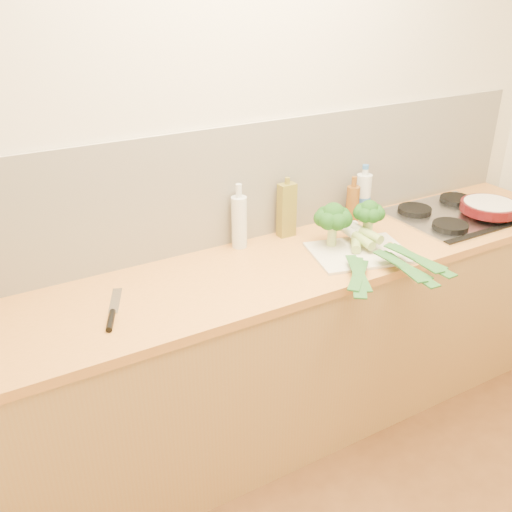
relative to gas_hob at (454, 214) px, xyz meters
The scene contains 15 objects.
room_shell 1.09m from the gas_hob, 163.89° to the left, with size 3.50×3.50×3.50m.
counter 1.12m from the gas_hob, behind, with size 3.20×0.62×0.90m.
gas_hob is the anchor object (origin of this frame).
chopping_board 0.70m from the gas_hob, behind, with size 0.42×0.31×0.01m, color silver.
broccoli_left 0.77m from the gas_hob, behind, with size 0.17×0.17×0.20m.
broccoli_right 0.60m from the gas_hob, behind, with size 0.14×0.14×0.19m.
leek_front 0.73m from the gas_hob, behind, with size 0.46×0.59×0.04m.
leek_mid 0.69m from the gas_hob, 165.82° to the right, with size 0.12×0.63×0.04m.
leek_back 0.65m from the gas_hob, 164.29° to the right, with size 0.11×0.62×0.04m.
chefs_knife 1.80m from the gas_hob, behind, with size 0.15×0.30×0.02m.
skillet 0.18m from the gas_hob, 36.49° to the right, with size 0.40×0.28×0.05m.
oil_tin 0.90m from the gas_hob, 164.83° to the left, with size 0.08×0.05×0.29m.
glass_bottle 1.14m from the gas_hob, 167.93° to the left, with size 0.07×0.07×0.30m.
amber_bottle 0.54m from the gas_hob, 156.42° to the left, with size 0.06×0.06×0.23m.
water_bottle 0.48m from the gas_hob, 149.88° to the left, with size 0.08×0.08×0.25m.
Camera 1 is at (-1.20, -0.64, 2.01)m, focal length 40.00 mm.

